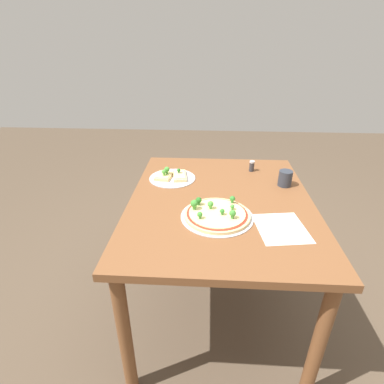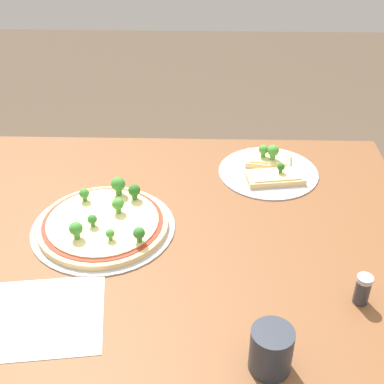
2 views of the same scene
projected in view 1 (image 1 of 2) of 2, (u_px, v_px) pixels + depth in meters
ground_plane at (215, 306)px, 1.91m from camera, size 8.00×8.00×0.00m
dining_table at (220, 216)px, 1.60m from camera, size 1.16×0.94×0.77m
pizza_tray_whole at (217, 214)px, 1.39m from camera, size 0.34×0.34×0.07m
pizza_tray_slice at (172, 176)px, 1.78m from camera, size 0.27×0.27×0.07m
drinking_cup at (285, 178)px, 1.67m from camera, size 0.08×0.08×0.09m
condiment_shaker at (252, 166)px, 1.86m from camera, size 0.03×0.03×0.07m
paper_menu at (281, 228)px, 1.32m from camera, size 0.27×0.24×0.00m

